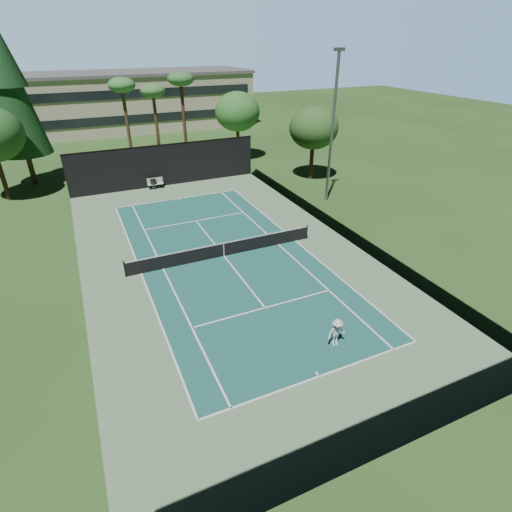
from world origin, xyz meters
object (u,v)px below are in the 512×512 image
at_px(tennis_ball_b, 206,232).
at_px(tennis_ball_d, 132,254).
at_px(tennis_ball_a, 246,406).
at_px(trash_bin, 153,184).
at_px(tennis_ball_c, 213,231).
at_px(park_bench, 155,183).
at_px(player, 337,332).
at_px(tennis_net, 224,249).

relative_size(tennis_ball_b, tennis_ball_d, 1.10).
distance_m(tennis_ball_a, tennis_ball_d, 14.97).
bearing_deg(trash_bin, tennis_ball_b, -82.55).
xyz_separation_m(tennis_ball_a, tennis_ball_b, (3.56, 16.09, 0.01)).
height_order(tennis_ball_a, trash_bin, trash_bin).
xyz_separation_m(tennis_ball_c, park_bench, (-1.85, 11.56, 0.51)).
distance_m(player, tennis_ball_b, 14.61).
bearing_deg(trash_bin, tennis_ball_c, -79.90).
xyz_separation_m(player, tennis_ball_d, (-7.39, 13.22, -0.70)).
distance_m(player, park_bench, 26.19).
relative_size(tennis_ball_c, park_bench, 0.04).
bearing_deg(player, trash_bin, 97.71).
bearing_deg(tennis_ball_b, tennis_ball_c, -4.46).
distance_m(tennis_ball_c, tennis_ball_d, 6.27).
xyz_separation_m(tennis_ball_b, park_bench, (-1.30, 11.52, 0.51)).
bearing_deg(park_bench, tennis_ball_d, -108.60).
height_order(player, tennis_ball_c, player).
bearing_deg(tennis_ball_d, park_bench, 71.40).
height_order(tennis_net, tennis_ball_a, tennis_net).
distance_m(tennis_ball_a, trash_bin, 27.62).
bearing_deg(player, tennis_ball_d, 119.68).
bearing_deg(tennis_ball_a, park_bench, 85.31).
bearing_deg(tennis_ball_d, tennis_ball_c, 11.21).
distance_m(player, trash_bin, 26.15).
bearing_deg(tennis_ball_d, tennis_ball_b, 12.70).
xyz_separation_m(tennis_ball_b, trash_bin, (-1.50, 11.45, 0.44)).
bearing_deg(park_bench, trash_bin, -161.78).
distance_m(park_bench, trash_bin, 0.22).
height_order(tennis_ball_a, tennis_ball_c, tennis_ball_c).
bearing_deg(tennis_ball_b, park_bench, 96.44).
height_order(player, trash_bin, player).
relative_size(tennis_ball_c, tennis_ball_d, 0.98).
xyz_separation_m(tennis_net, player, (1.81, -10.44, 0.18)).
height_order(tennis_ball_c, park_bench, park_bench).
distance_m(tennis_net, tennis_ball_c, 4.08).
bearing_deg(player, tennis_net, 100.33).
xyz_separation_m(player, park_bench, (-3.09, 26.00, -0.19)).
relative_size(tennis_ball_d, park_bench, 0.05).
xyz_separation_m(tennis_ball_b, tennis_ball_d, (-5.60, -1.26, -0.00)).
bearing_deg(trash_bin, tennis_ball_a, -94.29).
distance_m(tennis_ball_a, park_bench, 27.71).
bearing_deg(tennis_ball_b, tennis_ball_d, -167.30).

